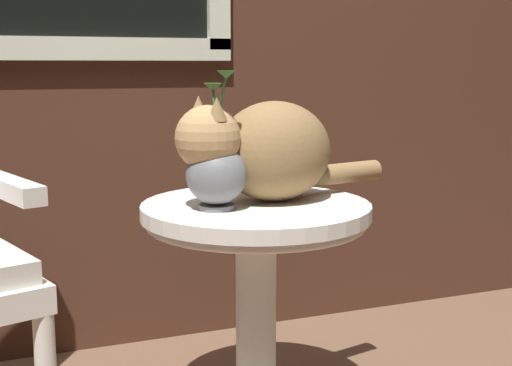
% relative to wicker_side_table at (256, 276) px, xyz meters
% --- Properties ---
extents(wicker_side_table, '(0.56, 0.56, 0.58)m').
position_rel_wicker_side_table_xyz_m(wicker_side_table, '(0.00, 0.00, 0.00)').
color(wicker_side_table, silver).
rests_on(wicker_side_table, ground_plane).
extents(cat, '(0.59, 0.30, 0.26)m').
position_rel_wicker_side_table_xyz_m(cat, '(0.03, 0.01, 0.31)').
color(cat, olive).
rests_on(cat, wicker_side_table).
extents(pewter_vase_with_ivy, '(0.14, 0.14, 0.32)m').
position_rel_wicker_side_table_xyz_m(pewter_vase_with_ivy, '(-0.11, -0.03, 0.28)').
color(pewter_vase_with_ivy, slate).
rests_on(pewter_vase_with_ivy, wicker_side_table).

